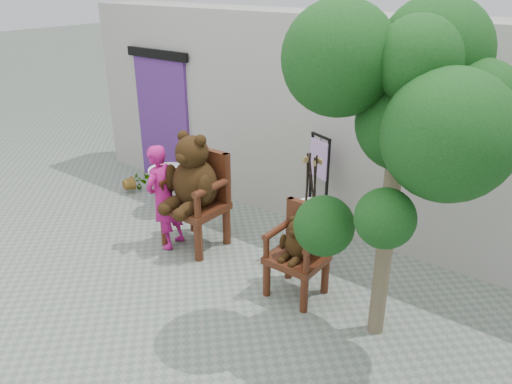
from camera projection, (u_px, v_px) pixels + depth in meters
ground_plane at (186, 308)px, 5.66m from camera, size 60.00×60.00×0.00m
back_wall at (329, 120)px, 7.31m from camera, size 9.00×1.00×3.00m
doorway at (163, 117)px, 8.73m from camera, size 1.40×0.11×2.33m
chair_big at (194, 183)px, 6.63m from camera, size 0.77×0.85×1.62m
chair_small at (300, 246)px, 5.71m from camera, size 0.62×0.57×1.08m
person at (163, 197)px, 6.71m from camera, size 0.43×0.57×1.43m
cafe_table at (169, 185)px, 7.82m from camera, size 0.60×0.60×0.70m
display_stand at (317, 199)px, 6.97m from camera, size 0.55×0.49×1.51m
stool_bucket at (310, 214)px, 6.41m from camera, size 0.32×0.32×1.45m
tree at (410, 103)px, 4.22m from camera, size 2.06×1.64×3.35m
potted_plant at (135, 181)px, 8.58m from camera, size 0.44×0.41×0.41m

